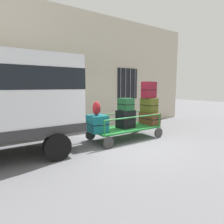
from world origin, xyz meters
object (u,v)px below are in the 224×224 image
Objects in this scene: suitcase_center_bottom at (149,118)px; suitcase_center_top at (149,90)px; suitcase_midleft_bottom at (126,119)px; backpack at (97,108)px; suitcase_center_middle at (149,105)px; suitcase_midleft_middle at (126,104)px; suitcase_left_bottom at (97,124)px; luggage_cart at (125,129)px.

suitcase_center_top is (0.00, 0.07, 1.10)m from suitcase_center_bottom.
backpack is (-1.19, -0.02, 0.46)m from suitcase_midleft_bottom.
suitcase_center_middle is 0.59m from suitcase_center_top.
suitcase_left_bottom is at bearing -179.53° from suitcase_midleft_middle.
backpack is (-1.19, -0.01, -0.07)m from suitcase_midleft_middle.
suitcase_center_top reaches higher than suitcase_left_bottom.
suitcase_center_middle is at bearing 1.17° from suitcase_left_bottom.
backpack is (-0.03, -0.00, 0.50)m from suitcase_left_bottom.
suitcase_midleft_middle reaches higher than suitcase_center_middle.
suitcase_midleft_bottom is at bearing -177.33° from suitcase_center_top.
suitcase_midleft_middle is (1.17, 0.01, 0.56)m from suitcase_left_bottom.
suitcase_midleft_bottom reaches higher than luggage_cart.
luggage_cart is 1.42m from suitcase_center_middle.
suitcase_midleft_middle is at bearing 179.47° from suitcase_center_bottom.
suitcase_midleft_middle reaches higher than suitcase_center_bottom.
luggage_cart is at bearing -178.08° from suitcase_center_top.
suitcase_left_bottom is 1.31× the size of suitcase_midleft_middle.
suitcase_midleft_middle is (0.00, -0.01, 0.53)m from suitcase_midleft_bottom.
suitcase_midleft_middle is 0.63× the size of suitcase_center_bottom.
suitcase_center_middle reaches higher than suitcase_midleft_bottom.
suitcase_midleft_bottom is 1.02× the size of suitcase_center_middle.
backpack is (-2.36, -0.00, 0.54)m from suitcase_center_bottom.
suitcase_center_bottom is (1.17, -0.01, -0.61)m from suitcase_midleft_middle.
suitcase_center_bottom is (1.17, -0.02, -0.08)m from suitcase_midleft_bottom.
suitcase_left_bottom is at bearing -178.83° from suitcase_center_middle.
suitcase_midleft_middle is at bearing -178.14° from suitcase_center_middle.
suitcase_midleft_bottom is at bearing 90.00° from suitcase_midleft_middle.
backpack is at bearing -179.92° from suitcase_center_bottom.
suitcase_center_middle is (1.17, 0.03, 0.43)m from suitcase_midleft_bottom.
suitcase_left_bottom is 1.52× the size of backpack.
suitcase_midleft_bottom is 1.28m from backpack.
suitcase_midleft_bottom is at bearing 179.12° from suitcase_center_bottom.
suitcase_midleft_middle reaches higher than suitcase_midleft_bottom.
suitcase_midleft_bottom is 0.78× the size of suitcase_center_bottom.
suitcase_midleft_middle is at bearing -90.00° from suitcase_midleft_bottom.
suitcase_center_bottom is (1.17, -0.03, 0.29)m from luggage_cart.
suitcase_midleft_middle is 0.82× the size of suitcase_center_middle.
suitcase_left_bottom is 0.50m from backpack.
suitcase_left_bottom is 2.38m from suitcase_center_middle.
suitcase_center_top is at bearing 1.84° from backpack.
suitcase_midleft_middle is 1.32m from suitcase_center_bottom.
suitcase_center_bottom is 0.51m from suitcase_center_middle.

